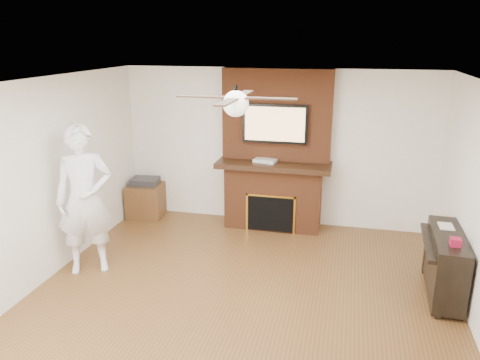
% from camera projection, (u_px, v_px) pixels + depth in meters
% --- Properties ---
extents(room_shell, '(5.36, 5.86, 2.86)m').
position_uv_depth(room_shell, '(236.00, 205.00, 4.94)').
color(room_shell, brown).
rests_on(room_shell, ground).
extents(fireplace, '(1.78, 0.64, 2.50)m').
position_uv_depth(fireplace, '(275.00, 166.00, 7.38)').
color(fireplace, brown).
rests_on(fireplace, ground).
extents(tv, '(1.00, 0.08, 0.60)m').
position_uv_depth(tv, '(275.00, 124.00, 7.14)').
color(tv, black).
rests_on(tv, fireplace).
extents(ceiling_fan, '(1.21, 1.21, 0.31)m').
position_uv_depth(ceiling_fan, '(236.00, 103.00, 4.62)').
color(ceiling_fan, black).
rests_on(ceiling_fan, room_shell).
extents(person, '(0.86, 0.76, 1.95)m').
position_uv_depth(person, '(85.00, 200.00, 5.93)').
color(person, white).
rests_on(person, ground).
extents(side_table, '(0.64, 0.64, 0.66)m').
position_uv_depth(side_table, '(146.00, 198.00, 8.01)').
color(side_table, '#583619').
rests_on(side_table, ground).
extents(piano, '(0.50, 1.20, 0.87)m').
position_uv_depth(piano, '(445.00, 263.00, 5.48)').
color(piano, black).
rests_on(piano, ground).
extents(cable_box, '(0.37, 0.26, 0.05)m').
position_uv_depth(cable_box, '(265.00, 161.00, 7.29)').
color(cable_box, silver).
rests_on(cable_box, fireplace).
extents(candle_orange, '(0.07, 0.07, 0.13)m').
position_uv_depth(candle_orange, '(260.00, 226.00, 7.46)').
color(candle_orange, '#D25318').
rests_on(candle_orange, ground).
extents(candle_green, '(0.07, 0.07, 0.09)m').
position_uv_depth(candle_green, '(267.00, 226.00, 7.50)').
color(candle_green, '#36883C').
rests_on(candle_green, ground).
extents(candle_cream, '(0.07, 0.07, 0.10)m').
position_uv_depth(candle_cream, '(275.00, 228.00, 7.41)').
color(candle_cream, beige).
rests_on(candle_cream, ground).
extents(candle_blue, '(0.07, 0.07, 0.08)m').
position_uv_depth(candle_blue, '(280.00, 229.00, 7.41)').
color(candle_blue, '#2C6684').
rests_on(candle_blue, ground).
extents(candle_cream_extra, '(0.07, 0.07, 0.10)m').
position_uv_depth(candle_cream_extra, '(277.00, 228.00, 7.41)').
color(candle_cream_extra, '#CBA1B0').
rests_on(candle_cream_extra, ground).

